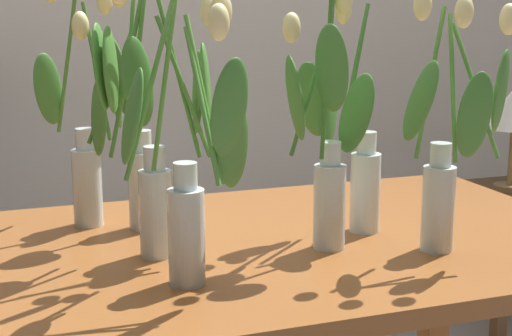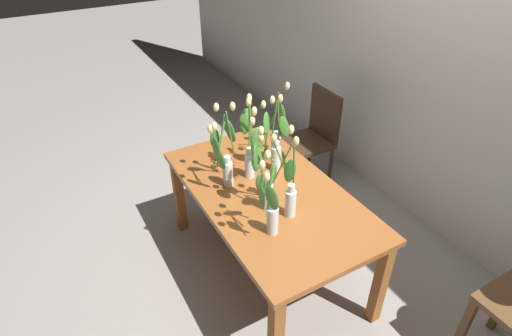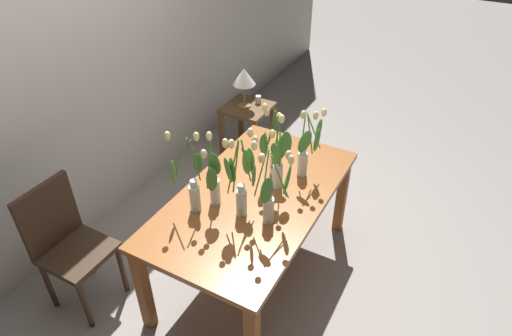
# 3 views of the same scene
# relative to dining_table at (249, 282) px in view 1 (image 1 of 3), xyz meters

# --- Properties ---
(dining_table) EXTENTS (1.60, 0.90, 0.74)m
(dining_table) POSITION_rel_dining_table_xyz_m (0.00, 0.00, 0.00)
(dining_table) COLOR brown
(dining_table) RESTS_ON ground
(tulip_vase_0) EXTENTS (0.18, 0.24, 0.58)m
(tulip_vase_0) POSITION_rel_dining_table_xyz_m (0.13, -0.09, 0.31)
(tulip_vase_0) COLOR silver
(tulip_vase_0) RESTS_ON dining_table
(tulip_vase_1) EXTENTS (0.23, 0.14, 0.54)m
(tulip_vase_1) POSITION_rel_dining_table_xyz_m (0.36, -0.21, 0.30)
(tulip_vase_1) COLOR silver
(tulip_vase_1) RESTS_ON dining_table
(tulip_vase_2) EXTENTS (0.18, 0.13, 0.56)m
(tulip_vase_2) POSITION_rel_dining_table_xyz_m (-0.22, 0.16, 0.27)
(tulip_vase_2) COLOR silver
(tulip_vase_2) RESTS_ON dining_table
(tulip_vase_3) EXTENTS (0.15, 0.19, 0.55)m
(tulip_vase_3) POSITION_rel_dining_table_xyz_m (0.25, -0.02, 0.27)
(tulip_vase_3) COLOR silver
(tulip_vase_3) RESTS_ON dining_table
(tulip_vase_4) EXTENTS (0.26, 0.12, 0.58)m
(tulip_vase_4) POSITION_rel_dining_table_xyz_m (-0.20, -0.02, 0.34)
(tulip_vase_4) COLOR silver
(tulip_vase_4) RESTS_ON dining_table
(tulip_vase_5) EXTENTS (0.22, 0.17, 0.57)m
(tulip_vase_5) POSITION_rel_dining_table_xyz_m (-0.31, 0.27, 0.27)
(tulip_vase_5) COLOR silver
(tulip_vase_5) RESTS_ON dining_table
(tulip_vase_6) EXTENTS (0.23, 0.24, 0.58)m
(tulip_vase_6) POSITION_rel_dining_table_xyz_m (-0.20, -0.22, 0.32)
(tulip_vase_6) COLOR silver
(tulip_vase_6) RESTS_ON dining_table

